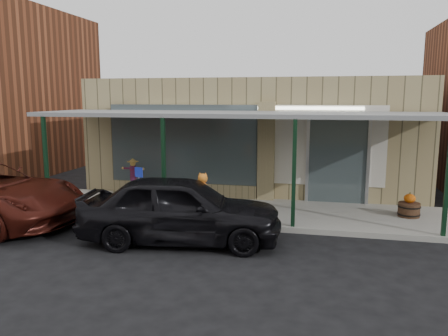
% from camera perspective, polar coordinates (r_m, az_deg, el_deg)
% --- Properties ---
extents(ground, '(120.00, 120.00, 0.00)m').
position_cam_1_polar(ground, '(10.17, -2.26, -11.20)').
color(ground, black).
rests_on(ground, ground).
extents(sidewalk, '(40.00, 3.20, 0.15)m').
position_cam_1_polar(sidewalk, '(13.50, 1.67, -5.68)').
color(sidewalk, gray).
rests_on(sidewalk, ground).
extents(storefront, '(12.00, 6.25, 4.20)m').
position_cam_1_polar(storefront, '(17.60, 4.52, 4.47)').
color(storefront, '#93845A').
rests_on(storefront, ground).
extents(awning, '(12.00, 3.00, 3.04)m').
position_cam_1_polar(awning, '(13.01, 1.70, 6.86)').
color(awning, gray).
rests_on(awning, ground).
extents(block_buildings_near, '(61.00, 8.00, 8.00)m').
position_cam_1_polar(block_buildings_near, '(18.41, 11.34, 9.74)').
color(block_buildings_near, brown).
rests_on(block_buildings_near, ground).
extents(barrel_scarecrow, '(0.83, 0.58, 1.36)m').
position_cam_1_polar(barrel_scarecrow, '(15.19, -11.74, -2.11)').
color(barrel_scarecrow, '#47311C').
rests_on(barrel_scarecrow, sidewalk).
extents(barrel_pumpkin, '(0.78, 0.78, 0.71)m').
position_cam_1_polar(barrel_pumpkin, '(13.67, 23.02, -4.82)').
color(barrel_pumpkin, '#47311C').
rests_on(barrel_pumpkin, sidewalk).
extents(handicap_sign, '(0.28, 0.11, 1.39)m').
position_cam_1_polar(handicap_sign, '(12.93, -11.03, -2.08)').
color(handicap_sign, gray).
rests_on(handicap_sign, sidewalk).
extents(parked_sedan, '(5.13, 2.59, 1.68)m').
position_cam_1_polar(parked_sedan, '(10.80, -5.67, -5.34)').
color(parked_sedan, black).
rests_on(parked_sedan, ground).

